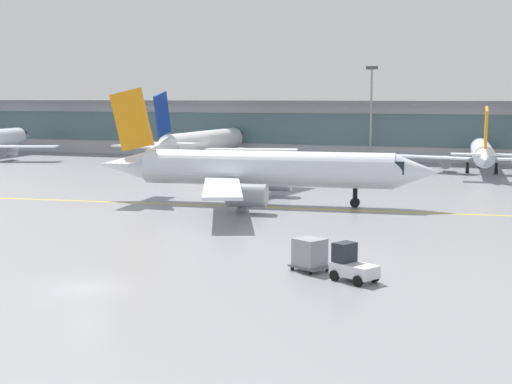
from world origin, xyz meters
TOP-DOWN VIEW (x-y plane):
  - ground_plane at (0.00, 0.00)m, footprint 400.00×400.00m
  - taxiway_centreline_stripe at (-0.57, 31.39)m, footprint 109.51×11.11m
  - terminal_concourse at (0.00, 88.73)m, footprint 219.19×11.00m
  - gate_airplane_1 at (-23.17, 71.09)m, footprint 30.81×33.09m
  - gate_airplane_2 at (17.60, 71.45)m, footprint 25.53×27.52m
  - taxiing_regional_jet at (-1.00, 33.35)m, footprint 33.61×31.10m
  - baggage_tug at (13.26, 6.45)m, footprint 2.95×2.53m
  - cargo_dolly_lead at (10.44, 8.00)m, footprint 2.61×2.41m
  - apron_light_mast_1 at (0.53, 81.89)m, footprint 1.80×0.36m

SIDE VIEW (x-z plane):
  - ground_plane at x=0.00m, z-range 0.00..0.00m
  - taxiway_centreline_stripe at x=-0.57m, z-range 0.00..0.01m
  - baggage_tug at x=13.26m, z-range -0.16..1.94m
  - cargo_dolly_lead at x=10.44m, z-range 0.08..2.02m
  - gate_airplane_2 at x=17.60m, z-range -1.82..7.29m
  - gate_airplane_1 at x=-23.17m, z-range -2.20..8.78m
  - taxiing_regional_jet at x=-1.00m, z-range -2.23..8.90m
  - terminal_concourse at x=0.00m, z-range 0.12..9.72m
  - apron_light_mast_1 at x=0.53m, z-range 0.69..15.55m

